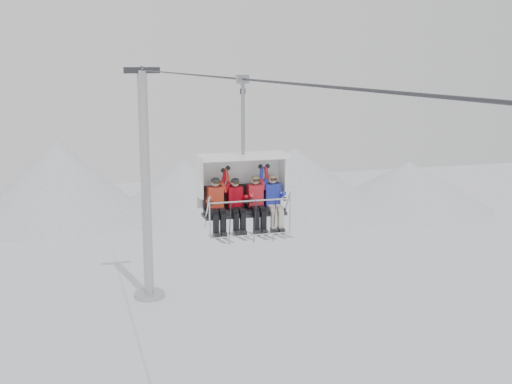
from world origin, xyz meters
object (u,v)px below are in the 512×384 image
object	(u,v)px
lift_tower_right	(146,202)
skier_far_left	(216,204)
chairlift_carrier	(242,182)
skier_center_left	(236,203)
skier_center_right	(256,201)
skier_far_right	(273,200)

from	to	relation	value
lift_tower_right	skier_far_left	bearing A→B (deg)	-92.06
lift_tower_right	chairlift_carrier	xyz separation A→B (m)	(0.00, -20.73, 4.88)
lift_tower_right	chairlift_carrier	world-z (taller)	lift_tower_right
skier_far_left	skier_center_left	bearing A→B (deg)	-0.62
chairlift_carrier	skier_center_right	distance (m)	0.63
skier_center_right	lift_tower_right	bearing A→B (deg)	90.82
skier_far_left	skier_center_right	size ratio (longest dim) A/B	1.00
skier_far_left	skier_center_right	xyz separation A→B (m)	(1.06, 0.00, 0.00)
lift_tower_right	skier_far_left	xyz separation A→B (m)	(-0.76, -21.04, 4.41)
skier_far_left	lift_tower_right	bearing A→B (deg)	87.94
chairlift_carrier	skier_center_left	world-z (taller)	chairlift_carrier
lift_tower_right	skier_center_left	bearing A→B (deg)	-90.65
chairlift_carrier	skier_center_left	xyz separation A→B (m)	(-0.24, -0.31, -0.48)
skier_center_right	skier_far_right	world-z (taller)	same
skier_center_right	skier_far_right	bearing A→B (deg)	0.00
skier_center_left	skier_center_right	distance (m)	0.54
skier_far_right	skier_center_left	bearing A→B (deg)	-179.68
lift_tower_right	skier_far_right	distance (m)	21.51
chairlift_carrier	skier_far_right	bearing A→B (deg)	-21.71
skier_center_right	skier_far_right	xyz separation A→B (m)	(0.46, 0.00, 0.00)
chairlift_carrier	skier_center_right	size ratio (longest dim) A/B	2.36
chairlift_carrier	skier_far_left	world-z (taller)	chairlift_carrier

